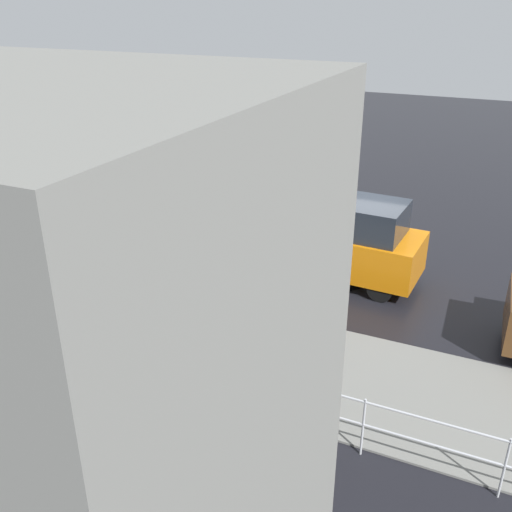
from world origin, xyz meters
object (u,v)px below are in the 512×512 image
object	(u,v)px
pedestrian	(123,268)
sign_post	(131,244)
moving_hatchback	(344,240)
fire_hydrant	(154,286)

from	to	relation	value
pedestrian	sign_post	bearing A→B (deg)	145.37
pedestrian	sign_post	size ratio (longest dim) A/B	0.51
moving_hatchback	sign_post	bearing A→B (deg)	42.04
fire_hydrant	sign_post	world-z (taller)	sign_post
fire_hydrant	sign_post	xyz separation A→B (m)	(0.22, 0.40, 1.18)
moving_hatchback	pedestrian	size ratio (longest dim) A/B	3.27
moving_hatchback	fire_hydrant	distance (m)	4.69
moving_hatchback	pedestrian	distance (m)	5.31
fire_hydrant	pedestrian	distance (m)	0.87
sign_post	pedestrian	bearing A→B (deg)	-34.63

